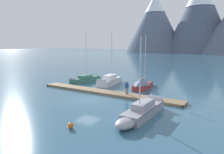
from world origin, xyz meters
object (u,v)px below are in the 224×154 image
Objects in this scene: sailboat_second_berth at (111,80)px; sailboat_nearest_berth at (87,79)px; mooring_buoy_channel_marker at (71,125)px; sailboat_mid_dock_starboard at (141,112)px; sailboat_mid_dock_port at (143,83)px; person_on_dock at (127,87)px.

sailboat_nearest_berth is at bearing 179.21° from sailboat_second_berth.
sailboat_second_berth is 16.00× the size of mooring_buoy_channel_marker.
sailboat_second_berth is 1.12× the size of sailboat_mid_dock_starboard.
sailboat_nearest_berth is at bearing 123.29° from mooring_buoy_channel_marker.
sailboat_second_berth is at bearing 173.71° from sailboat_mid_dock_port.
sailboat_second_berth is at bearing 129.27° from sailboat_mid_dock_starboard.
sailboat_second_berth is 1.10× the size of sailboat_mid_dock_port.
person_on_dock reaches higher than mooring_buoy_channel_marker.
sailboat_second_berth reaches higher than sailboat_nearest_berth.
sailboat_nearest_berth is 1.11× the size of sailboat_mid_dock_starboard.
sailboat_mid_dock_port is 17.40m from mooring_buoy_channel_marker.
person_on_dock is 3.06× the size of mooring_buoy_channel_marker.
sailboat_second_berth is 19.28m from mooring_buoy_channel_marker.
sailboat_mid_dock_starboard is at bearing -50.73° from sailboat_second_berth.
sailboat_nearest_berth is 5.16m from sailboat_second_berth.
sailboat_mid_dock_starboard is at bearing -39.63° from sailboat_nearest_berth.
mooring_buoy_channel_marker is at bearing -69.51° from sailboat_second_berth.
mooring_buoy_channel_marker is (0.66, -17.38, -0.53)m from sailboat_mid_dock_port.
sailboat_nearest_berth reaches higher than mooring_buoy_channel_marker.
sailboat_second_berth reaches higher than sailboat_mid_dock_starboard.
sailboat_mid_dock_port reaches higher than person_on_dock.
sailboat_nearest_berth is 15.99× the size of mooring_buoy_channel_marker.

